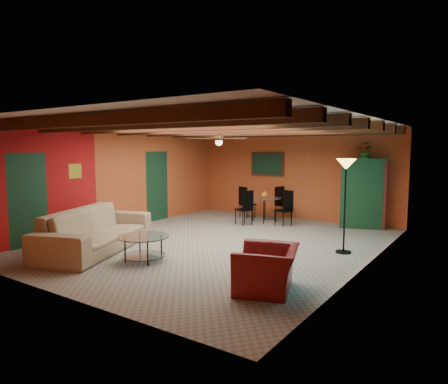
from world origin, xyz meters
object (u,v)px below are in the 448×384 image
Objects in this scene: coffee_table at (144,248)px; dining_table at (264,205)px; floor_lamp at (345,206)px; sofa at (97,230)px; potted_plant at (366,151)px; armchair at (267,269)px; vase at (265,185)px; armoire at (364,194)px.

coffee_table is 4.97m from dining_table.
dining_table is at bearing 144.15° from floor_lamp.
floor_lamp reaches higher than sofa.
armchair is at bearing -88.49° from potted_plant.
potted_plant is at bearing 16.02° from vase.
armoire is (2.63, 0.76, 0.41)m from dining_table.
armoire is at bearing 0.00° from potted_plant.
armchair is 5.01× the size of vase.
vase reaches higher than dining_table.
potted_plant is at bearing 162.17° from armchair.
dining_table is 3.89× the size of potted_plant.
coffee_table is 5.03m from vase.
floor_lamp reaches higher than armoire.
armchair is 0.57× the size of armoire.
dining_table is 3.16m from potted_plant.
floor_lamp is 3.18m from potted_plant.
armoire is 3.71× the size of potted_plant.
coffee_table is 1.99× the size of potted_plant.
sofa is 5.10m from dining_table.
coffee_table is at bearing -114.03° from potted_plant.
sofa is 1.42m from coffee_table.
sofa is 1.58× the size of dining_table.
dining_table is at bearing 0.00° from vase.
vase is (0.00, 0.00, 0.60)m from dining_table.
vase is at bearing 91.00° from coffee_table.
coffee_table is at bearing -133.67° from armoire.
vase is at bearing -163.98° from potted_plant.
potted_plant reaches higher than coffee_table.
floor_lamp is (3.04, -2.20, 0.48)m from dining_table.
coffee_table is 6.52m from potted_plant.
armoire is at bearing 65.97° from coffee_table.
sofa is at bearing -111.08° from armchair.
armchair is 5.84m from armoire.
coffee_table is (1.40, -0.03, -0.19)m from sofa.
dining_table is at bearing 176.38° from armoire.
sofa reaches higher than armchair.
potted_plant is (-0.15, 5.81, 1.73)m from armchair.
potted_plant is (2.55, 5.72, 1.82)m from coffee_table.
sofa is 5.17m from floor_lamp.
potted_plant is (0.00, 0.00, 1.16)m from armoire.
potted_plant reaches higher than armchair.
dining_table is 0.60m from vase.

